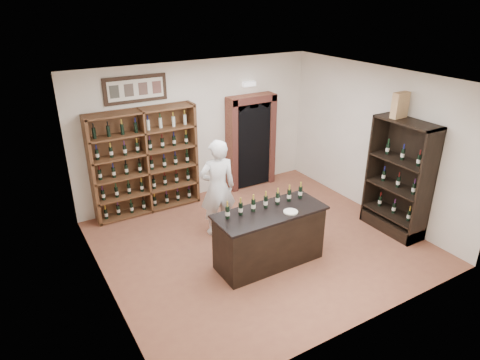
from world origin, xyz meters
name	(u,v)px	position (x,y,z in m)	size (l,w,h in m)	color
floor	(259,243)	(0.00, 0.00, 0.00)	(5.50, 5.50, 0.00)	brown
ceiling	(263,80)	(0.00, 0.00, 3.00)	(5.50, 5.50, 0.00)	white
wall_back	(198,131)	(0.00, 2.50, 1.50)	(5.50, 0.04, 3.00)	white
wall_left	(98,206)	(-2.75, 0.00, 1.50)	(0.04, 5.00, 3.00)	white
wall_right	(375,142)	(2.75, 0.00, 1.50)	(0.04, 5.00, 3.00)	white
wine_shelf	(145,161)	(-1.30, 2.33, 1.10)	(2.20, 0.38, 2.20)	#4F2E1B
framed_picture	(136,89)	(-1.30, 2.47, 2.55)	(1.25, 0.04, 0.52)	black
arched_doorway	(251,139)	(1.25, 2.33, 1.14)	(1.17, 0.35, 2.17)	black
emergency_light	(249,84)	(1.25, 2.42, 2.40)	(0.30, 0.10, 0.10)	white
tasting_counter	(269,238)	(-0.20, -0.60, 0.49)	(1.88, 0.78, 1.00)	black
counter_bottle_0	(227,212)	(-0.92, -0.46, 1.11)	(0.07, 0.07, 0.30)	black
counter_bottle_1	(241,209)	(-0.68, -0.46, 1.11)	(0.07, 0.07, 0.30)	black
counter_bottle_2	(253,205)	(-0.44, -0.46, 1.11)	(0.07, 0.07, 0.30)	black
counter_bottle_3	(266,202)	(-0.20, -0.46, 1.11)	(0.07, 0.07, 0.30)	black
counter_bottle_4	(278,198)	(0.04, -0.46, 1.11)	(0.07, 0.07, 0.30)	black
counter_bottle_5	(289,195)	(0.28, -0.46, 1.11)	(0.07, 0.07, 0.30)	black
counter_bottle_6	(300,192)	(0.52, -0.46, 1.11)	(0.07, 0.07, 0.30)	black
side_cabinet	(397,194)	(2.52, -0.90, 0.75)	(0.48, 1.20, 2.20)	black
shopkeeper	(218,188)	(-0.47, 0.73, 0.94)	(0.69, 0.45, 1.88)	silver
plate	(291,212)	(0.06, -0.81, 1.01)	(0.24, 0.24, 0.02)	beige
wine_crate	(400,105)	(2.49, -0.68, 2.43)	(0.33, 0.13, 0.46)	tan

